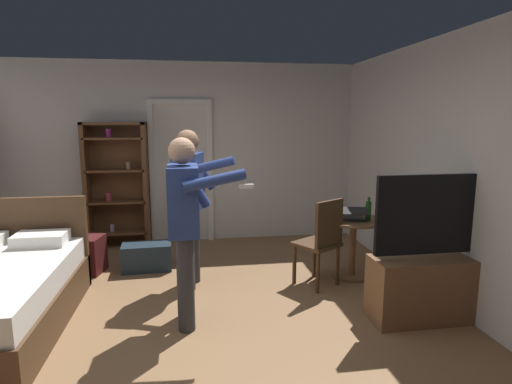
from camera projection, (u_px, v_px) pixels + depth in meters
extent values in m
plane|color=olive|center=(182.00, 334.00, 3.65)|extent=(6.41, 6.41, 0.00)
cube|color=silver|center=(182.00, 153.00, 6.32)|extent=(5.47, 0.12, 2.67)
cube|color=silver|center=(474.00, 175.00, 3.84)|extent=(0.12, 6.07, 2.67)
cube|color=white|center=(152.00, 175.00, 6.22)|extent=(0.08, 0.08, 2.05)
cube|color=white|center=(210.00, 174.00, 6.35)|extent=(0.08, 0.08, 2.05)
cube|color=white|center=(179.00, 102.00, 6.11)|extent=(0.93, 0.08, 0.08)
cube|color=#4C331E|center=(20.00, 244.00, 4.54)|extent=(1.40, 0.08, 1.02)
cube|color=white|center=(41.00, 239.00, 4.31)|extent=(0.50, 0.34, 0.12)
cube|color=brown|center=(87.00, 187.00, 5.93)|extent=(0.06, 0.32, 1.81)
cube|color=brown|center=(146.00, 185.00, 6.06)|extent=(0.06, 0.32, 1.81)
cube|color=brown|center=(113.00, 123.00, 5.84)|extent=(0.87, 0.32, 0.04)
cube|color=brown|center=(119.00, 184.00, 6.14)|extent=(0.87, 0.02, 1.81)
cube|color=brown|center=(120.00, 232.00, 6.11)|extent=(0.81, 0.32, 0.03)
cylinder|color=#968AB4|center=(112.00, 228.00, 6.08)|extent=(0.06, 0.06, 0.10)
cube|color=brown|center=(118.00, 201.00, 6.03)|extent=(0.81, 0.32, 0.03)
cylinder|color=#AC3741|center=(109.00, 196.00, 6.00)|extent=(0.07, 0.07, 0.12)
cube|color=brown|center=(116.00, 170.00, 5.95)|extent=(0.81, 0.32, 0.03)
cylinder|color=tan|center=(128.00, 166.00, 5.97)|extent=(0.06, 0.06, 0.09)
cube|color=brown|center=(114.00, 138.00, 5.88)|extent=(0.81, 0.32, 0.03)
cylinder|color=#BE3495|center=(109.00, 133.00, 5.85)|extent=(0.07, 0.07, 0.11)
cube|color=brown|center=(434.00, 288.00, 3.89)|extent=(1.20, 0.40, 0.60)
cube|color=black|center=(441.00, 214.00, 3.75)|extent=(1.24, 0.05, 0.72)
cube|color=#29874E|center=(439.00, 213.00, 3.78)|extent=(1.18, 0.01, 0.66)
cylinder|color=brown|center=(352.00, 249.00, 4.92)|extent=(0.08, 0.08, 0.67)
cylinder|color=brown|center=(351.00, 275.00, 4.98)|extent=(0.42, 0.42, 0.03)
cylinder|color=brown|center=(354.00, 220.00, 4.87)|extent=(0.70, 0.70, 0.03)
cube|color=black|center=(351.00, 218.00, 4.86)|extent=(0.36, 0.28, 0.02)
cube|color=black|center=(353.00, 211.00, 4.72)|extent=(0.36, 0.26, 0.06)
cube|color=navy|center=(353.00, 211.00, 4.72)|extent=(0.32, 0.23, 0.04)
cylinder|color=#194616|center=(368.00, 211.00, 4.79)|extent=(0.06, 0.06, 0.22)
cylinder|color=#194616|center=(369.00, 200.00, 4.77)|extent=(0.03, 0.03, 0.05)
cylinder|color=#4C331E|center=(314.00, 258.00, 4.95)|extent=(0.04, 0.04, 0.45)
cylinder|color=#4C331E|center=(294.00, 265.00, 4.73)|extent=(0.04, 0.04, 0.45)
cylinder|color=#4C331E|center=(337.00, 266.00, 4.70)|extent=(0.04, 0.04, 0.45)
cylinder|color=#4C331E|center=(318.00, 273.00, 4.48)|extent=(0.04, 0.04, 0.45)
cube|color=#4C331E|center=(316.00, 244.00, 4.67)|extent=(0.58, 0.58, 0.04)
cube|color=#4C331E|center=(329.00, 223.00, 4.50)|extent=(0.38, 0.26, 0.50)
cylinder|color=#333338|center=(186.00, 274.00, 3.90)|extent=(0.15, 0.15, 0.85)
cylinder|color=#333338|center=(186.00, 284.00, 3.65)|extent=(0.15, 0.15, 0.85)
cube|color=navy|center=(183.00, 200.00, 3.65)|extent=(0.27, 0.46, 0.60)
sphere|color=tan|center=(182.00, 151.00, 3.58)|extent=(0.23, 0.23, 0.23)
cylinder|color=navy|center=(193.00, 183.00, 3.89)|extent=(0.33, 0.09, 0.49)
cylinder|color=navy|center=(215.00, 181.00, 3.41)|extent=(0.52, 0.10, 0.19)
cube|color=white|center=(246.00, 186.00, 3.44)|extent=(0.12, 0.04, 0.04)
cylinder|color=#333338|center=(193.00, 245.00, 4.77)|extent=(0.15, 0.15, 0.87)
cylinder|color=#333338|center=(188.00, 251.00, 4.53)|extent=(0.15, 0.15, 0.87)
cube|color=navy|center=(188.00, 182.00, 4.52)|extent=(0.36, 0.48, 0.62)
sphere|color=#936B4C|center=(187.00, 141.00, 4.45)|extent=(0.24, 0.24, 0.24)
cylinder|color=navy|center=(201.00, 169.00, 4.73)|extent=(0.35, 0.17, 0.50)
cylinder|color=navy|center=(208.00, 166.00, 4.23)|extent=(0.55, 0.22, 0.21)
cube|color=white|center=(235.00, 173.00, 4.19)|extent=(0.13, 0.06, 0.04)
cube|color=#1E2D38|center=(147.00, 257.00, 5.19)|extent=(0.61, 0.36, 0.33)
cube|color=#4C1919|center=(76.00, 255.00, 5.08)|extent=(0.70, 0.49, 0.45)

